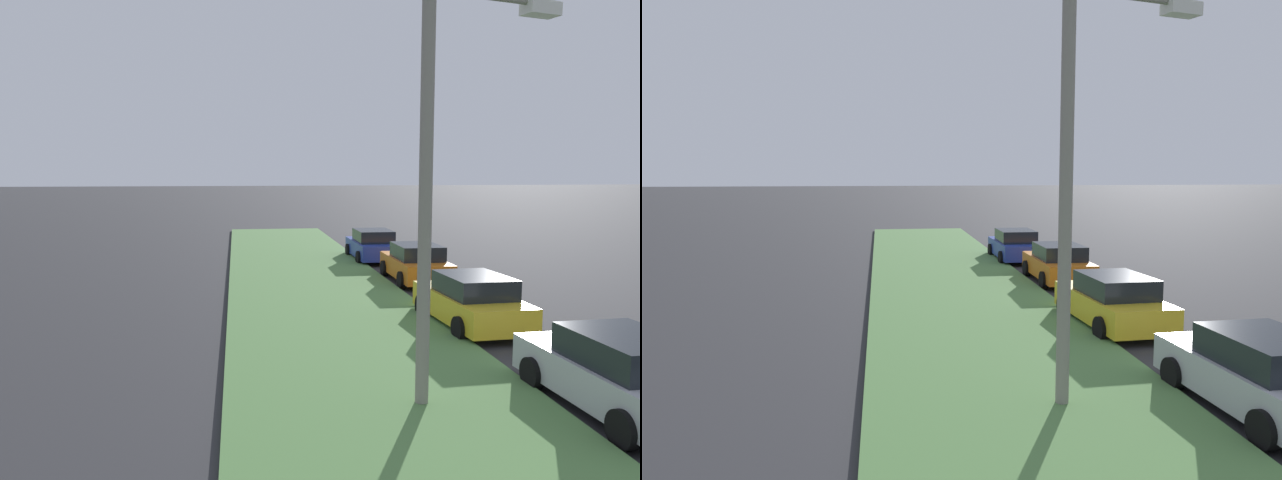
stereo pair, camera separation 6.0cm
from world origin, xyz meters
The scene contains 6 objects.
grass_median centered at (10.00, 6.61, 0.06)m, with size 60.00×6.00×0.12m, color #517F42.
parked_car_silver centered at (6.70, 2.58, 0.72)m, with size 4.39×2.20×1.47m.
parked_car_yellow centered at (12.85, 2.95, 0.72)m, with size 4.40×2.21×1.47m.
parked_car_orange centered at (19.62, 2.51, 0.72)m, with size 4.31×2.05×1.47m.
parked_car_blue centered at (25.28, 2.94, 0.72)m, with size 4.30×2.02×1.47m.
streetlight centered at (7.47, 5.68, 4.39)m, with size 1.02×2.82×7.50m.
Camera 1 is at (-3.11, 9.31, 4.35)m, focal length 34.76 mm.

